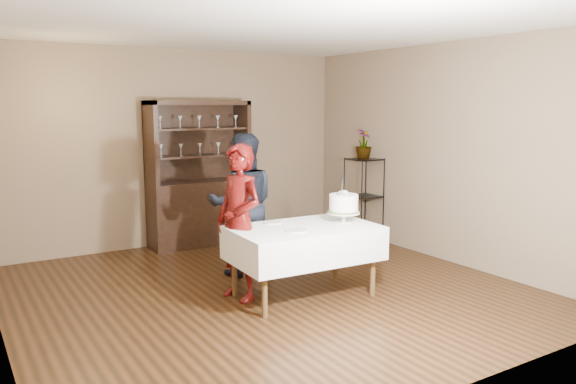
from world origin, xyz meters
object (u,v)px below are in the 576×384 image
cake (344,205)px  potted_plant (364,144)px  cake_table (304,243)px  woman (239,222)px  china_hutch (199,197)px  plant_etagere (364,196)px  man (243,205)px

cake → potted_plant: size_ratio=1.10×
cake_table → woman: woman is taller
china_hutch → woman: size_ratio=1.28×
cake_table → cake: bearing=-5.1°
cake → china_hutch: bearing=100.8°
woman → plant_etagere: bearing=101.0°
plant_etagere → cake_table: (-2.05, -1.54, -0.10)m
woman → potted_plant: potted_plant is taller
china_hutch → woman: china_hutch is taller
cake_table → woman: bearing=153.7°
plant_etagere → woman: woman is taller
cake_table → woman: (-0.58, 0.29, 0.23)m
cake → potted_plant: 2.25m
china_hutch → cake_table: (0.03, -2.60, -0.11)m
plant_etagere → man: size_ratio=0.74×
cake_table → cake: size_ratio=3.24×
cake_table → potted_plant: bearing=37.1°
man → cake: 1.23m
man → china_hutch: bearing=-72.2°
plant_etagere → potted_plant: 0.75m
plant_etagere → man: 2.29m
china_hutch → cake: (0.50, -2.64, 0.25)m
woman → man: (0.41, 0.72, 0.03)m
man → potted_plant: 2.32m
china_hutch → cake: size_ratio=4.33×
woman → man: size_ratio=0.96×
plant_etagere → man: man is taller
plant_etagere → cake: (-1.58, -1.58, 0.26)m
plant_etagere → man: bearing=-166.4°
china_hutch → cake: bearing=-79.2°
woman → cake: bearing=58.1°
cake_table → potted_plant: 2.66m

